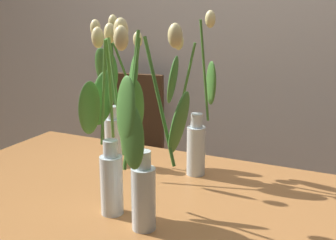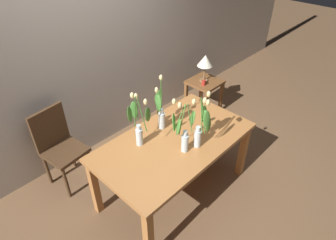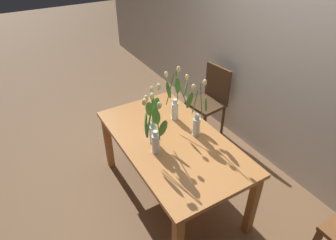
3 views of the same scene
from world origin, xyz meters
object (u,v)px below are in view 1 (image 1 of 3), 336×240
Objects in this scene: tulip_vase_2 at (115,108)px; tulip_vase_0 at (195,124)px; tulip_vase_3 at (144,159)px; dining_table at (152,220)px; tulip_vase_1 at (110,144)px; dining_chair at (126,142)px.

tulip_vase_0 is at bearing 5.07° from tulip_vase_2.
tulip_vase_3 is at bearing -83.97° from tulip_vase_0.
dining_table is at bearing -37.90° from tulip_vase_2.
tulip_vase_0 reaches higher than dining_table.
tulip_vase_3 is at bearing -50.16° from tulip_vase_2.
tulip_vase_0 is 0.48m from tulip_vase_3.
tulip_vase_3 reaches higher than tulip_vase_1.
tulip_vase_2 is at bearing -174.93° from tulip_vase_0.
tulip_vase_3 is 0.63× the size of dining_chair.
tulip_vase_0 is at bearing 96.03° from tulip_vase_3.
tulip_vase_0 is at bearing 75.18° from tulip_vase_1.
tulip_vase_3 is at bearing -26.59° from tulip_vase_1.
tulip_vase_3 is (0.16, -0.08, 0.00)m from tulip_vase_1.
tulip_vase_0 is 0.63× the size of dining_chair.
dining_table is 0.35m from tulip_vase_1.
tulip_vase_2 reaches higher than dining_table.
tulip_vase_0 is 1.01× the size of tulip_vase_3.
tulip_vase_3 is at bearing -57.07° from dining_chair.
tulip_vase_3 is (0.10, -0.24, 0.31)m from dining_table.
dining_chair is (-0.72, 1.04, -0.12)m from dining_table.
tulip_vase_1 is 1.44m from dining_chair.
tulip_vase_2 is 0.61× the size of dining_chair.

